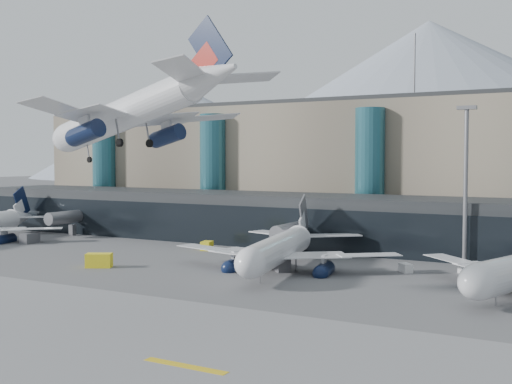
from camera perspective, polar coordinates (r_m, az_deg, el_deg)
ground at (r=78.67m, az=-11.93°, el=-9.71°), size 900.00×900.00×0.00m
runway_strip at (r=68.41m, az=-20.39°, el=-11.75°), size 400.00×40.00×0.04m
runway_markings at (r=68.40m, az=-20.39°, el=-11.73°), size 128.00×1.00×0.02m
concourse at (r=126.67m, az=5.48°, el=-2.56°), size 170.00×27.00×10.00m
terminal_main at (r=165.97m, az=2.06°, el=2.39°), size 130.00×30.00×31.00m
teal_towers at (r=147.20m, az=2.70°, el=1.75°), size 116.40×19.40×46.00m
lightmast_mid at (r=107.77m, az=18.15°, el=1.36°), size 3.00×1.20×25.60m
hero_jet at (r=71.74m, az=-10.12°, el=7.99°), size 31.27×30.94×10.10m
jet_parked_mid at (r=100.95m, az=2.52°, el=-4.16°), size 37.38×38.14×12.28m
veh_b at (r=121.35m, az=-4.39°, el=-4.78°), size 2.42×3.19×1.63m
veh_c at (r=98.88m, az=2.23°, el=-6.41°), size 4.14×4.14×2.13m
veh_d at (r=101.66m, az=18.46°, el=-6.41°), size 3.47×3.09×1.76m
veh_f at (r=138.30m, az=-19.47°, el=-3.88°), size 2.37×4.01×2.15m
veh_g at (r=100.13m, az=13.16°, el=-6.59°), size 2.55×2.61×1.34m
veh_h at (r=104.87m, az=-13.78°, el=-5.93°), size 4.53×3.77×2.21m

